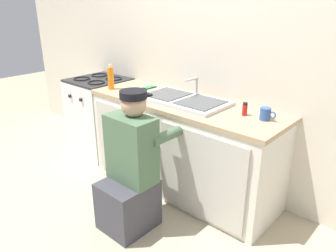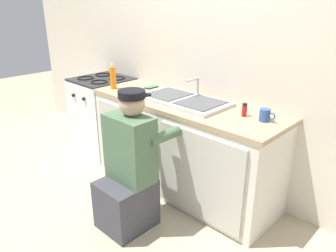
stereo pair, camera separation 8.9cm
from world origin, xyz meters
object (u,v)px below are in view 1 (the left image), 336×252
soap_bottle_orange (111,78)px  plumber_person (131,173)px  sink_double_basin (183,100)px  stove_range (101,116)px  spice_bottle_red (245,109)px  cell_phone (149,87)px  coffee_mug (266,114)px

soap_bottle_orange → plumber_person: bearing=-32.2°
plumber_person → sink_double_basin: bearing=95.0°
stove_range → soap_bottle_orange: (0.42, -0.15, 0.54)m
spice_bottle_red → soap_bottle_orange: 1.41m
stove_range → plumber_person: bearing=-28.4°
cell_phone → plumber_person: bearing=-53.5°
stove_range → plumber_person: plumber_person is taller
stove_range → cell_phone: 0.81m
spice_bottle_red → cell_phone: 1.15m
plumber_person → spice_bottle_red: bearing=54.8°
plumber_person → soap_bottle_orange: size_ratio=4.42×
sink_double_basin → plumber_person: size_ratio=0.72×
sink_double_basin → stove_range: (-1.23, -0.00, -0.44)m
soap_bottle_orange → coffee_mug: bearing=7.4°
sink_double_basin → cell_phone: (-0.56, 0.13, -0.01)m
sink_double_basin → plumber_person: plumber_person is taller
soap_bottle_orange → coffee_mug: (1.56, 0.20, -0.07)m
cell_phone → coffee_mug: coffee_mug is taller
sink_double_basin → cell_phone: bearing=166.6°
sink_double_basin → coffee_mug: 0.75m
stove_range → spice_bottle_red: (1.82, 0.04, 0.48)m
cell_phone → coffee_mug: bearing=-3.6°
coffee_mug → soap_bottle_orange: bearing=-172.6°
plumber_person → soap_bottle_orange: 1.15m
sink_double_basin → spice_bottle_red: sink_double_basin is taller
soap_bottle_orange → coffee_mug: 1.58m
spice_bottle_red → soap_bottle_orange: size_ratio=0.42×
stove_range → spice_bottle_red: 1.88m
stove_range → cell_phone: size_ratio=6.33×
soap_bottle_orange → coffee_mug: size_ratio=1.98×
soap_bottle_orange → sink_double_basin: bearing=10.7°
coffee_mug → plumber_person: bearing=-132.6°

